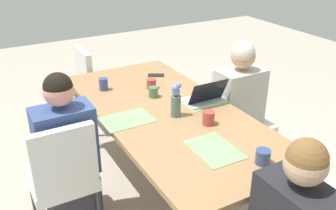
{
  "coord_description": "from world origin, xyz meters",
  "views": [
    {
      "loc": [
        -2.25,
        1.25,
        2.04
      ],
      "look_at": [
        0.0,
        0.0,
        0.81
      ],
      "focal_mm": 40.62,
      "sensor_mm": 36.0,
      "label": 1
    }
  ],
  "objects_px": {
    "coffee_mug_centre_left": "(208,118)",
    "coffee_mug_far_left": "(104,84)",
    "chair_head_right_right_near": "(96,85)",
    "coffee_mug_centre_right": "(153,92)",
    "dining_table": "(168,120)",
    "person_far_left_far": "(68,162)",
    "coffee_mug_near_left": "(151,84)",
    "chair_far_left_far": "(63,174)",
    "phone_black": "(156,75)",
    "flower_vase": "(176,101)",
    "coffee_mug_near_right": "(263,157)",
    "chair_near_left_mid": "(238,114)",
    "laptop_near_left_mid": "(205,98)",
    "person_near_left_mid": "(238,116)"
  },
  "relations": [
    {
      "from": "chair_far_left_far",
      "to": "chair_head_right_right_near",
      "type": "bearing_deg",
      "value": -27.4
    },
    {
      "from": "phone_black",
      "to": "person_far_left_far",
      "type": "bearing_deg",
      "value": 61.87
    },
    {
      "from": "chair_head_right_right_near",
      "to": "coffee_mug_far_left",
      "type": "xyz_separation_m",
      "value": [
        -0.75,
        0.17,
        0.31
      ]
    },
    {
      "from": "dining_table",
      "to": "coffee_mug_far_left",
      "type": "relative_size",
      "value": 20.84
    },
    {
      "from": "chair_near_left_mid",
      "to": "coffee_mug_near_right",
      "type": "xyz_separation_m",
      "value": [
        -0.98,
        0.62,
        0.3
      ]
    },
    {
      "from": "chair_far_left_far",
      "to": "coffee_mug_near_right",
      "type": "distance_m",
      "value": 1.34
    },
    {
      "from": "dining_table",
      "to": "flower_vase",
      "type": "xyz_separation_m",
      "value": [
        -0.1,
        -0.01,
        0.2
      ]
    },
    {
      "from": "chair_far_left_far",
      "to": "coffee_mug_far_left",
      "type": "distance_m",
      "value": 0.92
    },
    {
      "from": "chair_near_left_mid",
      "to": "person_near_left_mid",
      "type": "relative_size",
      "value": 0.75
    },
    {
      "from": "coffee_mug_centre_left",
      "to": "coffee_mug_far_left",
      "type": "height_order",
      "value": "coffee_mug_far_left"
    },
    {
      "from": "chair_near_left_mid",
      "to": "laptop_near_left_mid",
      "type": "distance_m",
      "value": 0.55
    },
    {
      "from": "laptop_near_left_mid",
      "to": "phone_black",
      "type": "bearing_deg",
      "value": 4.84
    },
    {
      "from": "dining_table",
      "to": "coffee_mug_centre_left",
      "type": "xyz_separation_m",
      "value": [
        -0.32,
        -0.15,
        0.12
      ]
    },
    {
      "from": "coffee_mug_centre_right",
      "to": "chair_near_left_mid",
      "type": "bearing_deg",
      "value": -103.9
    },
    {
      "from": "coffee_mug_near_left",
      "to": "coffee_mug_centre_right",
      "type": "bearing_deg",
      "value": 158.27
    },
    {
      "from": "chair_far_left_far",
      "to": "coffee_mug_near_right",
      "type": "relative_size",
      "value": 10.02
    },
    {
      "from": "flower_vase",
      "to": "laptop_near_left_mid",
      "type": "distance_m",
      "value": 0.34
    },
    {
      "from": "dining_table",
      "to": "coffee_mug_near_left",
      "type": "bearing_deg",
      "value": -11.17
    },
    {
      "from": "chair_head_right_right_near",
      "to": "phone_black",
      "type": "height_order",
      "value": "chair_head_right_right_near"
    },
    {
      "from": "chair_far_left_far",
      "to": "coffee_mug_centre_left",
      "type": "xyz_separation_m",
      "value": [
        -0.28,
        -0.99,
        0.31
      ]
    },
    {
      "from": "dining_table",
      "to": "phone_black",
      "type": "height_order",
      "value": "phone_black"
    },
    {
      "from": "person_near_left_mid",
      "to": "person_far_left_far",
      "type": "xyz_separation_m",
      "value": [
        0.01,
        1.49,
        0.0
      ]
    },
    {
      "from": "phone_black",
      "to": "chair_near_left_mid",
      "type": "bearing_deg",
      "value": 159.31
    },
    {
      "from": "chair_head_right_right_near",
      "to": "coffee_mug_far_left",
      "type": "bearing_deg",
      "value": 167.25
    },
    {
      "from": "person_near_left_mid",
      "to": "coffee_mug_far_left",
      "type": "distance_m",
      "value": 1.19
    },
    {
      "from": "chair_far_left_far",
      "to": "phone_black",
      "type": "xyz_separation_m",
      "value": [
        0.74,
        -1.11,
        0.26
      ]
    },
    {
      "from": "dining_table",
      "to": "coffee_mug_centre_right",
      "type": "height_order",
      "value": "coffee_mug_centre_right"
    },
    {
      "from": "laptop_near_left_mid",
      "to": "coffee_mug_far_left",
      "type": "relative_size",
      "value": 3.08
    },
    {
      "from": "flower_vase",
      "to": "coffee_mug_near_left",
      "type": "distance_m",
      "value": 0.57
    },
    {
      "from": "chair_far_left_far",
      "to": "coffee_mug_far_left",
      "type": "relative_size",
      "value": 8.67
    },
    {
      "from": "chair_near_left_mid",
      "to": "person_near_left_mid",
      "type": "distance_m",
      "value": 0.1
    },
    {
      "from": "flower_vase",
      "to": "laptop_near_left_mid",
      "type": "xyz_separation_m",
      "value": [
        0.09,
        -0.31,
        -0.08
      ]
    },
    {
      "from": "chair_near_left_mid",
      "to": "coffee_mug_near_left",
      "type": "xyz_separation_m",
      "value": [
        0.36,
        0.68,
        0.3
      ]
    },
    {
      "from": "chair_far_left_far",
      "to": "person_far_left_far",
      "type": "height_order",
      "value": "person_far_left_far"
    },
    {
      "from": "person_near_left_mid",
      "to": "coffee_mug_near_right",
      "type": "distance_m",
      "value": 1.1
    },
    {
      "from": "coffee_mug_centre_left",
      "to": "coffee_mug_far_left",
      "type": "xyz_separation_m",
      "value": [
        0.94,
        0.43,
        0.0
      ]
    },
    {
      "from": "flower_vase",
      "to": "laptop_near_left_mid",
      "type": "height_order",
      "value": "flower_vase"
    },
    {
      "from": "laptop_near_left_mid",
      "to": "coffee_mug_near_right",
      "type": "height_order",
      "value": "laptop_near_left_mid"
    },
    {
      "from": "chair_far_left_far",
      "to": "flower_vase",
      "type": "xyz_separation_m",
      "value": [
        -0.06,
        -0.85,
        0.38
      ]
    },
    {
      "from": "coffee_mug_near_right",
      "to": "chair_near_left_mid",
      "type": "bearing_deg",
      "value": -32.45
    },
    {
      "from": "chair_far_left_far",
      "to": "laptop_near_left_mid",
      "type": "bearing_deg",
      "value": -88.67
    },
    {
      "from": "person_far_left_far",
      "to": "coffee_mug_centre_right",
      "type": "distance_m",
      "value": 0.88
    },
    {
      "from": "dining_table",
      "to": "person_far_left_far",
      "type": "height_order",
      "value": "person_far_left_far"
    },
    {
      "from": "chair_far_left_far",
      "to": "phone_black",
      "type": "relative_size",
      "value": 6.0
    },
    {
      "from": "laptop_near_left_mid",
      "to": "coffee_mug_near_left",
      "type": "height_order",
      "value": "laptop_near_left_mid"
    },
    {
      "from": "coffee_mug_centre_right",
      "to": "coffee_mug_far_left",
      "type": "xyz_separation_m",
      "value": [
        0.34,
        0.3,
        0.01
      ]
    },
    {
      "from": "coffee_mug_near_left",
      "to": "person_far_left_far",
      "type": "bearing_deg",
      "value": 115.62
    },
    {
      "from": "chair_near_left_mid",
      "to": "person_far_left_far",
      "type": "distance_m",
      "value": 1.56
    },
    {
      "from": "chair_head_right_right_near",
      "to": "coffee_mug_centre_right",
      "type": "bearing_deg",
      "value": -172.97
    },
    {
      "from": "coffee_mug_centre_left",
      "to": "coffee_mug_near_right",
      "type": "bearing_deg",
      "value": -179.83
    }
  ]
}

